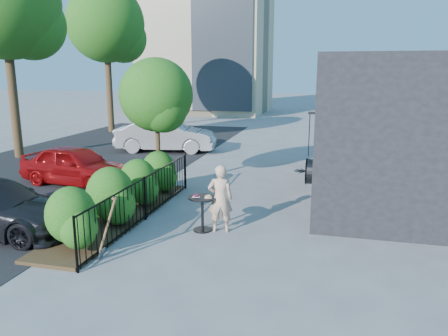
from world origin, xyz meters
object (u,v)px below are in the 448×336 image
(cafe_table, at_px, (202,207))
(patio_tree, at_px, (158,100))
(street_tree_near, at_px, (5,10))
(street_tree_far, at_px, (106,28))
(shovel, at_px, (106,232))
(car_silver, at_px, (166,135))
(car_red, at_px, (76,165))
(woman, at_px, (220,199))

(cafe_table, bearing_deg, patio_tree, 126.57)
(street_tree_near, bearing_deg, street_tree_far, 90.00)
(shovel, relative_size, car_silver, 0.30)
(car_red, bearing_deg, patio_tree, -78.74)
(shovel, bearing_deg, street_tree_far, 118.04)
(patio_tree, relative_size, car_red, 1.05)
(street_tree_near, xyz_separation_m, woman, (10.43, -6.27, -5.13))
(shovel, height_order, car_red, shovel)
(shovel, bearing_deg, car_red, 127.66)
(woman, bearing_deg, shovel, 35.33)
(street_tree_far, relative_size, cafe_table, 9.61)
(woman, height_order, car_silver, woman)
(car_silver, bearing_deg, cafe_table, -163.26)
(woman, xyz_separation_m, car_silver, (-4.95, 9.11, -0.05))
(street_tree_far, bearing_deg, cafe_table, -55.03)
(street_tree_far, relative_size, shovel, 6.28)
(street_tree_far, xyz_separation_m, car_red, (4.86, -11.35, -5.28))
(street_tree_far, distance_m, cafe_table, 18.29)
(patio_tree, height_order, car_red, patio_tree)
(street_tree_near, xyz_separation_m, car_silver, (5.48, 2.85, -5.18))
(car_red, bearing_deg, street_tree_far, 31.41)
(street_tree_near, xyz_separation_m, street_tree_far, (0.00, 8.00, 0.00))
(shovel, distance_m, car_silver, 11.60)
(patio_tree, xyz_separation_m, shovel, (0.98, -5.10, -2.19))
(cafe_table, xyz_separation_m, car_red, (-5.16, 2.98, 0.08))
(street_tree_far, relative_size, woman, 5.29)
(patio_tree, height_order, woman, patio_tree)
(cafe_table, bearing_deg, car_red, 149.99)
(patio_tree, bearing_deg, woman, -48.33)
(street_tree_near, distance_m, shovel, 13.14)
(woman, bearing_deg, patio_tree, -62.31)
(patio_tree, height_order, shovel, patio_tree)
(street_tree_far, relative_size, car_red, 2.21)
(patio_tree, bearing_deg, street_tree_far, 124.51)
(shovel, height_order, car_silver, car_silver)
(patio_tree, bearing_deg, car_silver, 110.15)
(street_tree_near, height_order, cafe_table, street_tree_near)
(street_tree_far, height_order, woman, street_tree_far)
(shovel, relative_size, car_red, 0.35)
(cafe_table, height_order, woman, woman)
(woman, distance_m, car_red, 6.29)
(patio_tree, relative_size, car_silver, 0.88)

